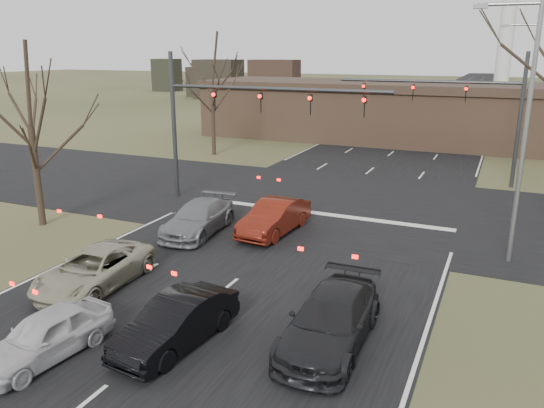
{
  "coord_description": "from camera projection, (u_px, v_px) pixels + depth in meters",
  "views": [
    {
      "loc": [
        8.35,
        -11.62,
        7.99
      ],
      "look_at": [
        -0.06,
        7.35,
        2.0
      ],
      "focal_mm": 35.0,
      "sensor_mm": 36.0,
      "label": 1
    }
  ],
  "objects": [
    {
      "name": "ground",
      "position": [
        173.0,
        332.0,
        15.68
      ],
      "size": [
        360.0,
        360.0,
        0.0
      ],
      "primitive_type": "plane",
      "color": "#3B4424",
      "rests_on": "ground"
    },
    {
      "name": "car_white_sedan",
      "position": [
        46.0,
        335.0,
        14.22
      ],
      "size": [
        2.01,
        3.99,
        1.3
      ],
      "primitive_type": "imported",
      "rotation": [
        0.0,
        0.0,
        -0.13
      ],
      "color": "silver",
      "rests_on": "ground"
    },
    {
      "name": "streetlight_right_far",
      "position": [
        528.0,
        90.0,
        34.21
      ],
      "size": [
        2.34,
        0.25,
        10.0
      ],
      "color": "gray",
      "rests_on": "ground"
    },
    {
      "name": "tree_left_far",
      "position": [
        211.0,
        60.0,
        40.66
      ],
      "size": [
        5.7,
        5.7,
        9.5
      ],
      "color": "black",
      "rests_on": "ground"
    },
    {
      "name": "car_silver_suv",
      "position": [
        94.0,
        269.0,
        18.49
      ],
      "size": [
        2.52,
        5.0,
        1.36
      ],
      "primitive_type": "imported",
      "rotation": [
        0.0,
        0.0,
        0.06
      ],
      "color": "#B1AB8F",
      "rests_on": "ground"
    },
    {
      "name": "mast_arm_near",
      "position": [
        226.0,
        109.0,
        27.72
      ],
      "size": [
        12.12,
        0.24,
        8.0
      ],
      "color": "#383A3D",
      "rests_on": "ground"
    },
    {
      "name": "mast_arm_far",
      "position": [
        471.0,
        102.0,
        32.08
      ],
      "size": [
        11.12,
        0.24,
        8.0
      ],
      "color": "#383A3D",
      "rests_on": "ground"
    },
    {
      "name": "road_cross",
      "position": [
        330.0,
        204.0,
        28.85
      ],
      "size": [
        200.0,
        14.0,
        0.02
      ],
      "primitive_type": "cube",
      "color": "black",
      "rests_on": "ground"
    },
    {
      "name": "car_grey_ahead",
      "position": [
        199.0,
        218.0,
        24.05
      ],
      "size": [
        2.42,
        5.08,
        1.43
      ],
      "primitive_type": "imported",
      "rotation": [
        0.0,
        0.0,
        0.09
      ],
      "color": "gray",
      "rests_on": "ground"
    },
    {
      "name": "tree_left_near",
      "position": [
        25.0,
        85.0,
        23.6
      ],
      "size": [
        5.1,
        5.1,
        8.5
      ],
      "color": "black",
      "rests_on": "ground"
    },
    {
      "name": "road_main",
      "position": [
        438.0,
        116.0,
        68.37
      ],
      "size": [
        14.0,
        300.0,
        0.02
      ],
      "primitive_type": "cube",
      "color": "black",
      "rests_on": "ground"
    },
    {
      "name": "car_red_ahead",
      "position": [
        274.0,
        217.0,
        24.02
      ],
      "size": [
        1.95,
        4.7,
        1.51
      ],
      "primitive_type": "imported",
      "rotation": [
        0.0,
        0.0,
        -0.08
      ],
      "color": "#61190D",
      "rests_on": "ground"
    },
    {
      "name": "car_black_hatch",
      "position": [
        176.0,
        322.0,
        14.83
      ],
      "size": [
        1.93,
        4.35,
        1.39
      ],
      "primitive_type": "imported",
      "rotation": [
        0.0,
        0.0,
        -0.11
      ],
      "color": "black",
      "rests_on": "ground"
    },
    {
      "name": "streetlight_right_near",
      "position": [
        522.0,
        119.0,
        19.47
      ],
      "size": [
        2.34,
        0.25,
        10.0
      ],
      "color": "gray",
      "rests_on": "ground"
    },
    {
      "name": "building",
      "position": [
        431.0,
        113.0,
        47.53
      ],
      "size": [
        42.4,
        10.4,
        5.3
      ],
      "color": "brown",
      "rests_on": "ground"
    },
    {
      "name": "car_charcoal_sedan",
      "position": [
        330.0,
        320.0,
        14.83
      ],
      "size": [
        2.17,
        5.14,
        1.48
      ],
      "primitive_type": "imported",
      "rotation": [
        0.0,
        0.0,
        0.02
      ],
      "color": "black",
      "rests_on": "ground"
    }
  ]
}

